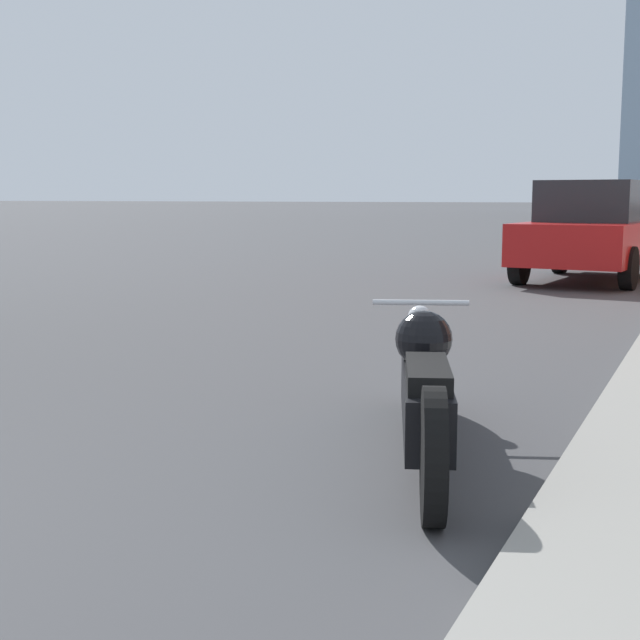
% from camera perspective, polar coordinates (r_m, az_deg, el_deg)
% --- Properties ---
extents(motorcycle, '(1.11, 2.54, 0.78)m').
position_cam_1_polar(motorcycle, '(4.99, 6.72, -4.31)').
color(motorcycle, black).
rests_on(motorcycle, ground_plane).
extents(parked_car_red, '(2.20, 4.22, 1.69)m').
position_cam_1_polar(parked_car_red, '(15.85, 17.03, 5.46)').
color(parked_car_red, red).
rests_on(parked_car_red, ground_plane).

